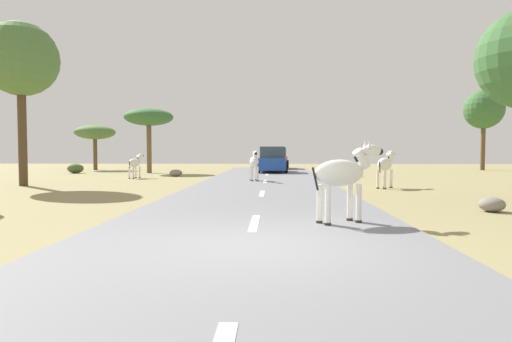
{
  "coord_description": "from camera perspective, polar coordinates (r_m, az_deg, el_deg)",
  "views": [
    {
      "loc": [
        0.16,
        -6.5,
        1.46
      ],
      "look_at": [
        -0.55,
        11.76,
        0.64
      ],
      "focal_mm": 30.48,
      "sensor_mm": 36.0,
      "label": 1
    }
  ],
  "objects": [
    {
      "name": "bush_1",
      "position": [
        31.68,
        -22.6,
        0.31
      ],
      "size": [
        1.06,
        0.96,
        0.64
      ],
      "primitive_type": "ellipsoid",
      "color": "#425B2D",
      "rests_on": "ground_plane"
    },
    {
      "name": "tree_2",
      "position": [
        30.48,
        -13.89,
        6.77
      ],
      "size": [
        3.28,
        3.28,
        4.37
      ],
      "color": "brown",
      "rests_on": "ground_plane"
    },
    {
      "name": "ground_plane",
      "position": [
        6.66,
        0.78,
        -10.1
      ],
      "size": [
        90.0,
        90.0,
        0.0
      ],
      "primitive_type": "plane",
      "color": "#8E8456"
    },
    {
      "name": "tree_0",
      "position": [
        21.3,
        -28.5,
        12.67
      ],
      "size": [
        3.1,
        3.1,
        6.91
      ],
      "color": "#4C3823",
      "rests_on": "ground_plane"
    },
    {
      "name": "rock_2",
      "position": [
        26.4,
        12.63,
        -0.17
      ],
      "size": [
        0.8,
        0.57,
        0.45
      ],
      "primitive_type": "ellipsoid",
      "color": "#A89E8C",
      "rests_on": "ground_plane"
    },
    {
      "name": "car_1",
      "position": [
        36.03,
        2.66,
        1.59
      ],
      "size": [
        2.21,
        4.43,
        1.74
      ],
      "rotation": [
        0.0,
        0.0,
        3.08
      ],
      "color": "red",
      "rests_on": "road"
    },
    {
      "name": "zebra_3",
      "position": [
        8.76,
        11.4,
        -0.38
      ],
      "size": [
        1.59,
        1.03,
        1.62
      ],
      "rotation": [
        0.0,
        0.0,
        5.19
      ],
      "color": "silver",
      "rests_on": "road"
    },
    {
      "name": "tree_3",
      "position": [
        36.74,
        -20.38,
        4.73
      ],
      "size": [
        3.15,
        3.15,
        3.54
      ],
      "color": "brown",
      "rests_on": "ground_plane"
    },
    {
      "name": "car_0",
      "position": [
        29.68,
        2.21,
        1.38
      ],
      "size": [
        2.09,
        4.37,
        1.74
      ],
      "rotation": [
        0.0,
        0.0,
        -0.02
      ],
      "color": "#1E479E",
      "rests_on": "road"
    },
    {
      "name": "rock_0",
      "position": [
        25.91,
        -10.47,
        -0.25
      ],
      "size": [
        0.76,
        0.57,
        0.41
      ],
      "primitive_type": "ellipsoid",
      "color": "gray",
      "rests_on": "ground_plane"
    },
    {
      "name": "lane_markings",
      "position": [
        5.68,
        -1.51,
        -11.76
      ],
      "size": [
        0.16,
        56.0,
        0.01
      ],
      "color": "silver",
      "rests_on": "road"
    },
    {
      "name": "zebra_4",
      "position": [
        18.07,
        16.64,
        0.8
      ],
      "size": [
        1.14,
        1.47,
        1.57
      ],
      "rotation": [
        0.0,
        0.0,
        5.68
      ],
      "color": "silver",
      "rests_on": "ground_plane"
    },
    {
      "name": "road",
      "position": [
        6.66,
        -0.94,
        -9.87
      ],
      "size": [
        6.0,
        64.0,
        0.05
      ],
      "primitive_type": "cube",
      "color": "slate",
      "rests_on": "ground_plane"
    },
    {
      "name": "zebra_0",
      "position": [
        20.93,
        -0.24,
        1.18
      ],
      "size": [
        0.55,
        1.6,
        1.51
      ],
      "rotation": [
        0.0,
        0.0,
        3.27
      ],
      "color": "silver",
      "rests_on": "road"
    },
    {
      "name": "rock_1",
      "position": [
        12.0,
        28.55,
        -3.88
      ],
      "size": [
        0.61,
        0.59,
        0.36
      ],
      "primitive_type": "ellipsoid",
      "color": "gray",
      "rests_on": "ground_plane"
    },
    {
      "name": "zebra_2",
      "position": [
        24.6,
        -15.56,
        1.02
      ],
      "size": [
        0.6,
        1.46,
        1.4
      ],
      "rotation": [
        0.0,
        0.0,
        6.05
      ],
      "color": "silver",
      "rests_on": "ground_plane"
    },
    {
      "name": "tree_5",
      "position": [
        38.6,
        27.71,
        7.11
      ],
      "size": [
        3.02,
        3.02,
        6.27
      ],
      "color": "brown",
      "rests_on": "ground_plane"
    }
  ]
}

